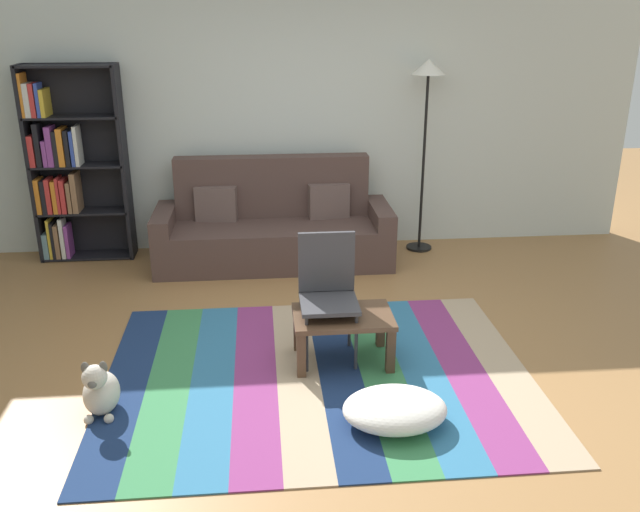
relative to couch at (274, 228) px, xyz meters
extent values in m
plane|color=#9E7042|center=(0.33, -2.02, -0.34)|extent=(14.00, 14.00, 0.00)
cube|color=silver|center=(0.33, 0.53, 1.01)|extent=(6.80, 0.10, 2.70)
cube|color=navy|center=(-1.06, -2.24, -0.33)|extent=(0.29, 2.28, 0.01)
cube|color=#387F4C|center=(-0.77, -2.24, -0.33)|extent=(0.29, 2.28, 0.01)
cube|color=teal|center=(-0.48, -2.24, -0.33)|extent=(0.29, 2.28, 0.01)
cube|color=#843370|center=(-0.20, -2.24, -0.33)|extent=(0.29, 2.28, 0.01)
cube|color=tan|center=(0.09, -2.24, -0.33)|extent=(0.29, 2.28, 0.01)
cube|color=navy|center=(0.38, -2.24, -0.33)|extent=(0.29, 2.28, 0.01)
cube|color=#387F4C|center=(0.67, -2.24, -0.33)|extent=(0.29, 2.28, 0.01)
cube|color=teal|center=(0.96, -2.24, -0.33)|extent=(0.29, 2.28, 0.01)
cube|color=#843370|center=(1.25, -2.24, -0.33)|extent=(0.29, 2.28, 0.01)
cube|color=tan|center=(1.54, -2.24, -0.33)|extent=(0.29, 2.28, 0.01)
cube|color=#4C3833|center=(0.00, -0.07, -0.14)|extent=(1.90, 0.80, 0.40)
cube|color=#4C3833|center=(0.00, 0.23, 0.36)|extent=(1.90, 0.20, 0.60)
cube|color=#4C3833|center=(-1.04, -0.07, -0.06)|extent=(0.18, 0.80, 0.56)
cube|color=#4C3833|center=(1.04, -0.07, -0.06)|extent=(0.18, 0.80, 0.56)
cube|color=brown|center=(-0.55, 0.11, 0.22)|extent=(0.42, 0.19, 0.36)
cube|color=brown|center=(0.55, 0.11, 0.22)|extent=(0.42, 0.19, 0.36)
cube|color=black|center=(-2.28, 0.28, 0.60)|extent=(0.04, 0.28, 1.88)
cube|color=black|center=(-1.42, 0.28, 0.60)|extent=(0.04, 0.28, 1.88)
cube|color=black|center=(-1.85, 0.41, 0.60)|extent=(0.90, 0.01, 1.88)
cube|color=black|center=(-1.85, 0.28, -0.32)|extent=(0.86, 0.28, 0.02)
cube|color=black|center=(-1.85, 0.28, 0.14)|extent=(0.86, 0.28, 0.02)
cube|color=black|center=(-1.85, 0.28, 0.60)|extent=(0.86, 0.28, 0.02)
cube|color=black|center=(-1.85, 0.28, 1.06)|extent=(0.86, 0.28, 0.02)
cube|color=black|center=(-1.85, 0.28, 1.53)|extent=(0.86, 0.28, 0.02)
cube|color=#668C99|center=(-2.24, 0.23, -0.18)|extent=(0.05, 0.17, 0.25)
cube|color=gold|center=(-2.19, 0.27, -0.11)|extent=(0.03, 0.24, 0.40)
cube|color=black|center=(-2.16, 0.26, -0.13)|extent=(0.03, 0.23, 0.36)
cube|color=#8C6647|center=(-2.12, 0.25, -0.14)|extent=(0.04, 0.21, 0.34)
cube|color=silver|center=(-2.07, 0.23, -0.11)|extent=(0.04, 0.17, 0.40)
cube|color=purple|center=(-2.03, 0.24, -0.14)|extent=(0.03, 0.19, 0.33)
cube|color=orange|center=(-2.24, 0.25, 0.32)|extent=(0.04, 0.20, 0.34)
cube|color=black|center=(-2.19, 0.24, 0.32)|extent=(0.04, 0.18, 0.33)
cube|color=red|center=(-2.14, 0.24, 0.32)|extent=(0.04, 0.18, 0.34)
cube|color=orange|center=(-2.09, 0.26, 0.31)|extent=(0.04, 0.22, 0.32)
cube|color=red|center=(-2.05, 0.24, 0.33)|extent=(0.03, 0.19, 0.35)
cube|color=red|center=(-2.01, 0.25, 0.32)|extent=(0.04, 0.21, 0.33)
cube|color=#8C6647|center=(-1.95, 0.24, 0.30)|extent=(0.04, 0.19, 0.30)
cube|color=#8C6647|center=(-1.90, 0.27, 0.35)|extent=(0.05, 0.24, 0.39)
cube|color=red|center=(-2.24, 0.26, 0.76)|extent=(0.05, 0.22, 0.29)
cube|color=black|center=(-2.17, 0.23, 0.82)|extent=(0.05, 0.16, 0.40)
cube|color=purple|center=(-2.12, 0.27, 0.74)|extent=(0.04, 0.25, 0.25)
cube|color=purple|center=(-2.07, 0.25, 0.80)|extent=(0.05, 0.20, 0.37)
cube|color=black|center=(-2.02, 0.24, 0.78)|extent=(0.04, 0.18, 0.33)
cube|color=orange|center=(-1.97, 0.27, 0.79)|extent=(0.05, 0.24, 0.35)
cube|color=black|center=(-1.91, 0.27, 0.78)|extent=(0.04, 0.25, 0.34)
cube|color=#334CB2|center=(-1.86, 0.25, 0.78)|extent=(0.03, 0.21, 0.33)
cube|color=silver|center=(-1.82, 0.25, 0.80)|extent=(0.03, 0.20, 0.37)
cube|color=orange|center=(-2.25, 0.25, 1.27)|extent=(0.03, 0.20, 0.40)
cube|color=silver|center=(-2.21, 0.25, 1.23)|extent=(0.05, 0.20, 0.31)
cube|color=red|center=(-2.16, 0.24, 1.23)|extent=(0.04, 0.20, 0.31)
cube|color=#334CB2|center=(-2.11, 0.23, 1.23)|extent=(0.03, 0.17, 0.31)
cube|color=gold|center=(-2.07, 0.27, 1.20)|extent=(0.04, 0.25, 0.25)
cube|color=#513826|center=(0.42, -2.06, 0.01)|extent=(0.69, 0.46, 0.04)
cube|color=#513826|center=(0.12, -2.25, -0.17)|extent=(0.06, 0.06, 0.32)
cube|color=#513826|center=(0.73, -2.25, -0.17)|extent=(0.06, 0.06, 0.32)
cube|color=#513826|center=(0.12, -1.87, -0.17)|extent=(0.06, 0.06, 0.32)
cube|color=#513826|center=(0.73, -1.87, -0.17)|extent=(0.06, 0.06, 0.32)
ellipsoid|color=white|center=(0.64, -2.85, -0.23)|extent=(0.63, 0.49, 0.19)
ellipsoid|color=beige|center=(-1.14, -2.54, -0.21)|extent=(0.22, 0.30, 0.26)
sphere|color=beige|center=(-1.14, -2.65, -0.03)|extent=(0.15, 0.15, 0.15)
ellipsoid|color=#5B5750|center=(-1.14, -2.71, -0.04)|extent=(0.06, 0.07, 0.05)
ellipsoid|color=#5B5750|center=(-1.20, -2.63, 0.02)|extent=(0.05, 0.04, 0.08)
ellipsoid|color=#5B5750|center=(-1.09, -2.63, 0.02)|extent=(0.05, 0.04, 0.08)
sphere|color=beige|center=(-1.20, -2.68, -0.31)|extent=(0.06, 0.06, 0.06)
sphere|color=beige|center=(-1.08, -2.68, -0.31)|extent=(0.06, 0.06, 0.06)
cylinder|color=black|center=(1.51, 0.21, -0.32)|extent=(0.26, 0.26, 0.02)
cylinder|color=black|center=(1.51, 0.21, 0.56)|extent=(0.03, 0.03, 1.74)
cone|color=white|center=(1.51, 0.21, 1.50)|extent=(0.32, 0.32, 0.14)
cube|color=black|center=(0.53, -2.00, 0.04)|extent=(0.05, 0.15, 0.02)
cube|color=#38383D|center=(0.33, -2.02, 0.10)|extent=(0.40, 0.40, 0.03)
cube|color=#38383D|center=(0.33, -1.84, 0.34)|extent=(0.40, 0.03, 0.44)
cylinder|color=#38383D|center=(0.16, -2.19, -0.12)|extent=(0.02, 0.02, 0.42)
cylinder|color=#38383D|center=(0.50, -2.19, -0.12)|extent=(0.02, 0.02, 0.42)
cylinder|color=#38383D|center=(0.16, -1.85, -0.12)|extent=(0.02, 0.02, 0.42)
cylinder|color=#38383D|center=(0.50, -1.85, -0.12)|extent=(0.02, 0.02, 0.42)
camera|label=1|loc=(-0.13, -6.24, 2.05)|focal=37.66mm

